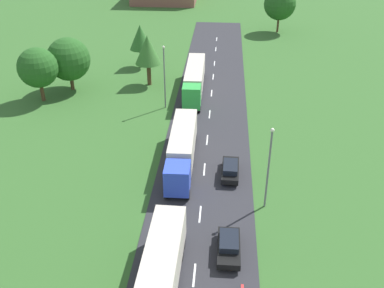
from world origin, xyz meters
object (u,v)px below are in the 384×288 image
(truck_third, at_px, (194,79))
(tree_pine, at_px, (280,4))
(tree_oak, at_px, (38,68))
(tree_birch, at_px, (69,59))
(truck_lead, at_px, (158,286))
(truck_second, at_px, (182,148))
(tree_maple, at_px, (140,38))
(lamppost_third, at_px, (164,74))
(tree_elm, at_px, (148,50))
(car_third, at_px, (230,169))
(lamppost_second, at_px, (269,165))
(car_second, at_px, (229,246))

(truck_third, xyz_separation_m, tree_pine, (15.25, 33.39, 3.70))
(tree_oak, bearing_deg, tree_birch, 56.29)
(truck_lead, relative_size, tree_pine, 1.59)
(truck_second, distance_m, tree_oak, 26.40)
(truck_second, xyz_separation_m, tree_maple, (-9.79, 29.99, 2.92))
(truck_third, xyz_separation_m, tree_birch, (-18.39, -0.23, 2.54))
(lamppost_third, distance_m, tree_birch, 15.72)
(tree_pine, bearing_deg, truck_third, -114.54)
(truck_second, height_order, tree_elm, tree_elm)
(truck_second, xyz_separation_m, tree_elm, (-7.26, 22.32, 3.34))
(car_third, xyz_separation_m, tree_birch, (-23.70, 21.40, 3.86))
(tree_birch, bearing_deg, truck_second, -46.60)
(tree_elm, bearing_deg, tree_maple, 108.30)
(tree_oak, distance_m, tree_birch, 5.19)
(tree_maple, bearing_deg, car_third, -64.77)
(truck_lead, xyz_separation_m, lamppost_second, (8.33, 12.21, 2.54))
(truck_second, distance_m, tree_birch, 27.05)
(car_third, xyz_separation_m, tree_pine, (9.94, 55.02, 5.02))
(car_third, distance_m, tree_birch, 32.17)
(lamppost_second, height_order, lamppost_third, lamppost_third)
(tree_pine, bearing_deg, tree_birch, -135.02)
(tree_pine, xyz_separation_m, tree_elm, (-22.40, -30.86, -0.39))
(car_third, xyz_separation_m, tree_elm, (-12.46, 24.16, 4.63))
(lamppost_second, distance_m, lamppost_third, 24.18)
(truck_third, relative_size, car_third, 3.15)
(lamppost_second, xyz_separation_m, tree_pine, (6.67, 59.83, 1.19))
(lamppost_second, bearing_deg, tree_birch, 135.82)
(lamppost_second, height_order, tree_birch, lamppost_second)
(truck_third, relative_size, tree_elm, 1.89)
(tree_elm, bearing_deg, truck_lead, -79.82)
(tree_maple, relative_size, tree_elm, 0.93)
(car_second, height_order, lamppost_third, lamppost_third)
(lamppost_second, bearing_deg, lamppost_third, 120.26)
(tree_elm, bearing_deg, tree_birch, -166.21)
(lamppost_third, bearing_deg, car_third, -60.99)
(car_second, xyz_separation_m, car_third, (0.11, 11.29, 0.01))
(truck_lead, xyz_separation_m, tree_pine, (15.00, 72.04, 3.73))
(truck_lead, bearing_deg, lamppost_third, 96.64)
(car_third, bearing_deg, tree_elm, 117.28)
(truck_second, bearing_deg, tree_maple, 108.09)
(tree_birch, bearing_deg, truck_lead, -64.13)
(truck_second, height_order, car_third, truck_second)
(truck_second, height_order, car_second, truck_second)
(car_second, xyz_separation_m, tree_oak, (-26.47, 28.38, 4.08))
(truck_second, bearing_deg, tree_birch, 133.40)
(car_third, height_order, lamppost_third, lamppost_third)
(truck_lead, relative_size, tree_maple, 2.04)
(truck_second, bearing_deg, tree_pine, 74.11)
(lamppost_third, relative_size, tree_elm, 1.14)
(tree_birch, xyz_separation_m, tree_pine, (33.64, 33.62, 1.16))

